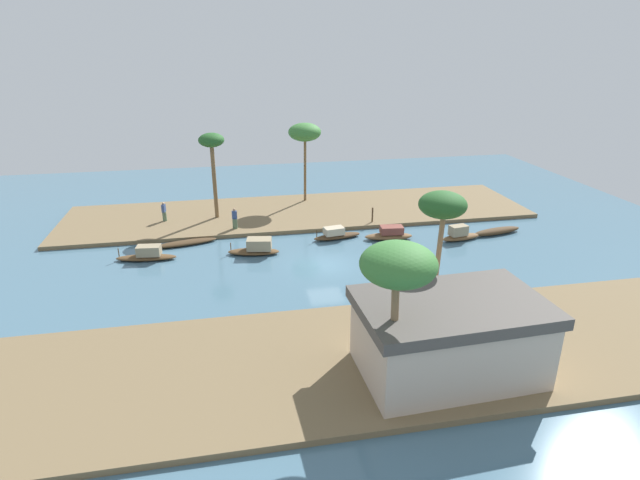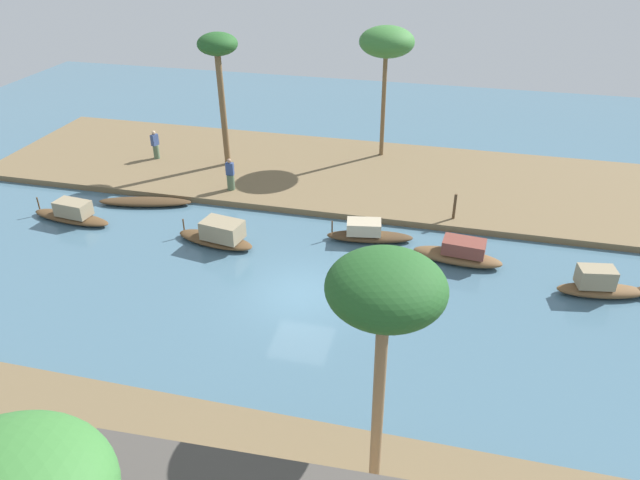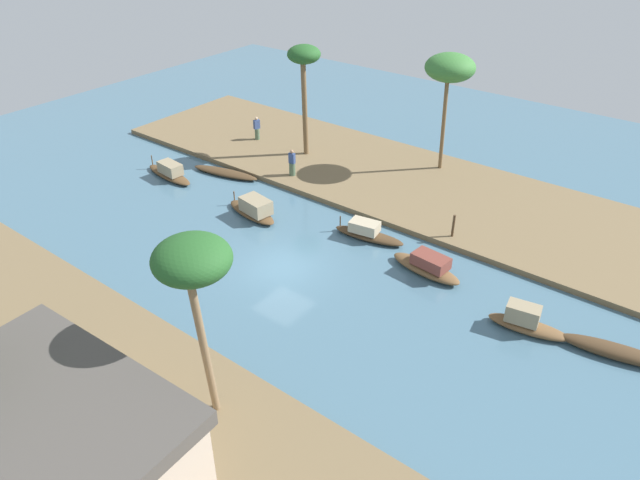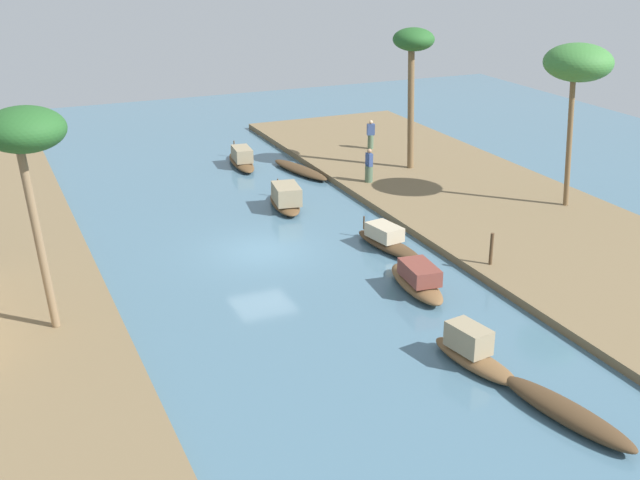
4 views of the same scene
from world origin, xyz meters
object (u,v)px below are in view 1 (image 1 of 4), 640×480
(sampan_downstream_large, at_px, (186,243))
(palm_tree_left_far, at_px, (212,145))
(person_on_near_bank, at_px, (164,212))
(palm_tree_right_tall, at_px, (442,208))
(sampan_midstream, at_px, (147,255))
(riverside_building, at_px, (449,336))
(palm_tree_right_short, at_px, (398,267))
(sampan_with_red_awning, at_px, (460,235))
(person_by_mooring, at_px, (235,220))
(mooring_post, at_px, (372,215))
(sampan_foreground, at_px, (256,248))
(sampan_near_left_bank, at_px, (390,234))
(sampan_upstream_small, at_px, (497,231))
(palm_tree_left_near, at_px, (305,133))

(sampan_downstream_large, height_order, palm_tree_left_far, palm_tree_left_far)
(person_on_near_bank, height_order, palm_tree_right_tall, palm_tree_right_tall)
(sampan_midstream, bearing_deg, riverside_building, 138.33)
(palm_tree_left_far, distance_m, palm_tree_right_tall, 23.53)
(person_on_near_bank, relative_size, palm_tree_left_far, 0.23)
(palm_tree_right_short, bearing_deg, sampan_with_red_awning, -123.47)
(person_by_mooring, xyz_separation_m, mooring_post, (-11.77, 0.58, -0.07))
(palm_tree_left_far, bearing_deg, sampan_foreground, 108.92)
(sampan_near_left_bank, height_order, sampan_upstream_small, sampan_near_left_bank)
(sampan_midstream, distance_m, person_on_near_bank, 7.89)
(sampan_downstream_large, xyz_separation_m, palm_tree_left_near, (-11.03, -8.94, 6.78))
(sampan_upstream_small, relative_size, palm_tree_left_near, 0.62)
(sampan_downstream_large, height_order, person_on_near_bank, person_on_near_bank)
(person_by_mooring, distance_m, palm_tree_right_short, 24.42)
(sampan_midstream, height_order, sampan_downstream_large, sampan_midstream)
(sampan_with_red_awning, relative_size, riverside_building, 0.41)
(sampan_upstream_small, distance_m, palm_tree_right_tall, 17.79)
(sampan_upstream_small, distance_m, palm_tree_right_short, 24.74)
(sampan_midstream, height_order, sampan_upstream_small, sampan_midstream)
(person_by_mooring, height_order, palm_tree_right_short, palm_tree_right_short)
(sampan_with_red_awning, distance_m, sampan_near_left_bank, 5.67)
(sampan_near_left_bank, xyz_separation_m, mooring_post, (0.42, -3.52, 0.54))
(sampan_downstream_large, relative_size, palm_tree_right_tall, 0.67)
(sampan_upstream_small, bearing_deg, person_on_near_bank, -26.72)
(sampan_near_left_bank, bearing_deg, person_by_mooring, -12.71)
(palm_tree_left_near, bearing_deg, sampan_downstream_large, 39.02)
(sampan_near_left_bank, height_order, sampan_downstream_large, sampan_near_left_bank)
(sampan_midstream, relative_size, palm_tree_right_tall, 0.60)
(palm_tree_left_far, distance_m, palm_tree_right_short, 27.27)
(sampan_near_left_bank, xyz_separation_m, sampan_downstream_large, (16.14, -1.88, -0.26))
(sampan_foreground, xyz_separation_m, palm_tree_left_near, (-5.70, -11.87, 6.47))
(palm_tree_left_near, bearing_deg, person_on_near_bank, 15.42)
(person_by_mooring, xyz_separation_m, palm_tree_left_near, (-7.09, -6.71, 5.92))
(sampan_foreground, xyz_separation_m, palm_tree_right_tall, (-9.10, 11.93, 6.34))
(palm_tree_right_tall, bearing_deg, palm_tree_left_near, -81.89)
(palm_tree_left_near, relative_size, palm_tree_right_short, 1.06)
(sampan_near_left_bank, relative_size, sampan_upstream_small, 0.85)
(mooring_post, xyz_separation_m, palm_tree_left_far, (13.25, -3.76, 5.81))
(palm_tree_left_near, distance_m, palm_tree_right_short, 29.77)
(sampan_midstream, bearing_deg, palm_tree_right_tall, 150.06)
(sampan_near_left_bank, relative_size, palm_tree_right_short, 0.56)
(palm_tree_right_tall, relative_size, riverside_building, 0.85)
(sampan_with_red_awning, relative_size, palm_tree_right_tall, 0.49)
(person_by_mooring, xyz_separation_m, palm_tree_right_short, (-6.02, 23.04, 5.44))
(sampan_foreground, bearing_deg, sampan_near_left_bank, -164.97)
(sampan_near_left_bank, distance_m, riverside_building, 18.20)
(sampan_near_left_bank, height_order, person_on_near_bank, person_on_near_bank)
(sampan_upstream_small, bearing_deg, palm_tree_right_tall, 37.98)
(sampan_midstream, distance_m, palm_tree_right_tall, 22.00)
(sampan_foreground, bearing_deg, person_by_mooring, -65.52)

